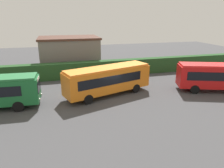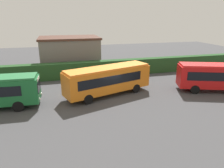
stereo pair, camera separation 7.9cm
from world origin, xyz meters
name	(u,v)px [view 2 (the right image)]	position (x,y,z in m)	size (l,w,h in m)	color
ground_plane	(109,96)	(0.00, 0.00, 0.00)	(82.60, 82.60, 0.00)	#424244
bus_orange	(108,79)	(0.07, 0.54, 1.80)	(9.89, 5.27, 3.12)	orange
bus_red	(218,76)	(12.32, -1.53, 1.81)	(8.95, 5.21, 3.14)	red
hedge_row	(95,69)	(0.00, 8.04, 1.11)	(53.30, 1.30, 2.22)	#234922
depot_building	(70,54)	(-3.03, 12.85, 2.61)	(9.05, 6.40, 5.20)	slate
traffic_cone	(196,72)	(14.68, 5.22, 0.30)	(0.36, 0.36, 0.60)	orange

